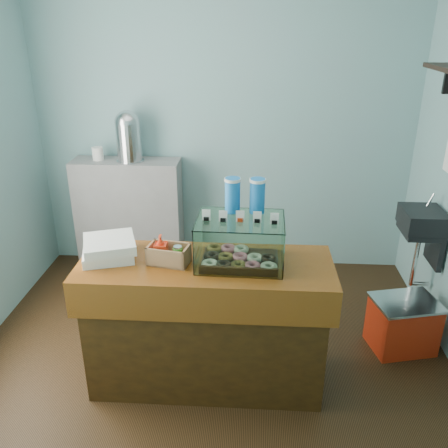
# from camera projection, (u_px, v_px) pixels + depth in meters

# --- Properties ---
(ground) EXTENTS (3.50, 3.50, 0.00)m
(ground) POSITION_uv_depth(u_px,v_px,m) (211.00, 353.00, 3.55)
(ground) COLOR black
(ground) RESTS_ON ground
(room_shell) EXTENTS (3.54, 3.04, 2.82)m
(room_shell) POSITION_uv_depth(u_px,v_px,m) (212.00, 126.00, 2.87)
(room_shell) COLOR #7CB5B4
(room_shell) RESTS_ON ground
(counter) EXTENTS (1.60, 0.60, 0.90)m
(counter) POSITION_uv_depth(u_px,v_px,m) (207.00, 322.00, 3.13)
(counter) COLOR #46290D
(counter) RESTS_ON ground
(back_shelf) EXTENTS (1.00, 0.32, 1.10)m
(back_shelf) POSITION_uv_depth(u_px,v_px,m) (130.00, 216.00, 4.59)
(back_shelf) COLOR gray
(back_shelf) RESTS_ON ground
(display_case) EXTENTS (0.55, 0.41, 0.51)m
(display_case) POSITION_uv_depth(u_px,v_px,m) (240.00, 236.00, 2.92)
(display_case) COLOR black
(display_case) RESTS_ON counter
(condiment_crate) EXTENTS (0.27, 0.19, 0.18)m
(condiment_crate) POSITION_uv_depth(u_px,v_px,m) (167.00, 253.00, 2.93)
(condiment_crate) COLOR #A47952
(condiment_crate) RESTS_ON counter
(pastry_boxes) EXTENTS (0.40, 0.40, 0.12)m
(pastry_boxes) POSITION_uv_depth(u_px,v_px,m) (109.00, 248.00, 3.01)
(pastry_boxes) COLOR white
(pastry_boxes) RESTS_ON counter
(coffee_urn) EXTENTS (0.25, 0.25, 0.46)m
(coffee_urn) POSITION_uv_depth(u_px,v_px,m) (128.00, 135.00, 4.26)
(coffee_urn) COLOR silver
(coffee_urn) RESTS_ON back_shelf
(red_cooler) EXTENTS (0.53, 0.45, 0.41)m
(red_cooler) POSITION_uv_depth(u_px,v_px,m) (403.00, 324.00, 3.54)
(red_cooler) COLOR red
(red_cooler) RESTS_ON ground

